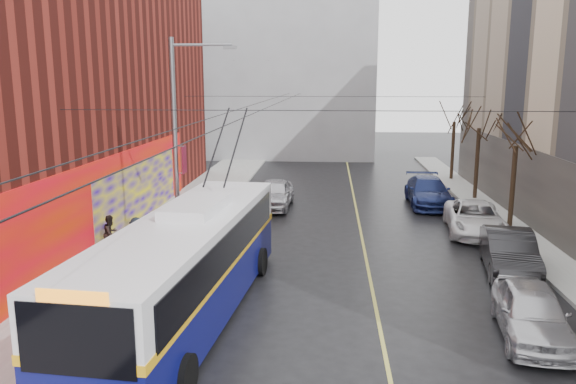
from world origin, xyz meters
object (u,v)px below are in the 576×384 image
parked_car_b (509,252)px  tree_near (517,130)px  streetlight_pole (179,144)px  tree_mid (480,115)px  following_car (274,194)px  trolleybus (187,265)px  pedestrian_b (111,233)px  pedestrian_c (137,236)px  parked_car_a (532,312)px  parked_car_c (475,218)px  pedestrian_a (178,224)px  tree_far (455,111)px  parked_car_d (428,192)px

parked_car_b → tree_near: bearing=81.1°
streetlight_pole → tree_mid: bearing=40.7°
streetlight_pole → following_car: streetlight_pole is taller
trolleybus → pedestrian_b: trolleybus is taller
streetlight_pole → pedestrian_c: bearing=177.7°
parked_car_a → parked_car_b: size_ratio=0.91×
streetlight_pole → parked_car_c: size_ratio=1.63×
parked_car_b → pedestrian_c: 15.03m
parked_car_a → pedestrian_b: size_ratio=2.86×
trolleybus → parked_car_b: bearing=29.2°
pedestrian_a → pedestrian_c: bearing=116.6°
pedestrian_a → pedestrian_b: 2.87m
following_car → tree_far: bearing=42.4°
tree_near → tree_mid: tree_mid is taller
parked_car_d → pedestrian_c: size_ratio=3.63×
tree_mid → parked_car_d: tree_mid is taller
parked_car_b → following_car: (-10.19, 10.69, 0.00)m
tree_near → following_car: (-12.29, 3.96, -4.14)m
tree_mid → tree_far: (0.00, 7.00, -0.11)m
tree_mid → parked_car_a: bearing=-99.4°
tree_mid → trolleybus: tree_mid is taller
tree_far → parked_car_d: 10.33m
streetlight_pole → trolleybus: bearing=-73.7°
trolleybus → pedestrian_c: 7.03m
following_car → pedestrian_a: (-3.44, -8.42, 0.26)m
tree_mid → parked_car_a: (-3.20, -19.41, -4.48)m
parked_car_b → parked_car_c: (0.11, 5.77, -0.06)m
tree_near → parked_car_b: tree_near is taller
streetlight_pole → tree_far: size_ratio=1.37×
streetlight_pole → following_car: size_ratio=1.84×
tree_mid → pedestrian_b: 22.69m
parked_car_b → pedestrian_a: bearing=179.0°
streetlight_pole → trolleybus: 6.84m
streetlight_pole → parked_car_b: (13.03, -0.74, -4.02)m
parked_car_c → pedestrian_b: 17.01m
tree_far → parked_car_c: 15.72m
tree_far → pedestrian_a: size_ratio=3.48×
tree_near → pedestrian_a: bearing=-164.2°
tree_near → parked_car_a: bearing=-104.5°
streetlight_pole → pedestrian_a: 4.10m
tree_far → parked_car_c: (-2.00, -14.97, -4.38)m
streetlight_pole → pedestrian_c: size_ratio=5.67×
tree_near → parked_car_b: 8.19m
tree_far → parked_car_a: tree_far is taller
trolleybus → pedestrian_b: bearing=133.3°
tree_mid → parked_car_b: (-2.11, -13.74, -4.43)m
parked_car_a → pedestrian_a: pedestrian_a is taller
parked_car_d → pedestrian_c: bearing=-140.9°
streetlight_pole → parked_car_d: size_ratio=1.56×
trolleybus → parked_car_b: (11.32, 5.11, -0.91)m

